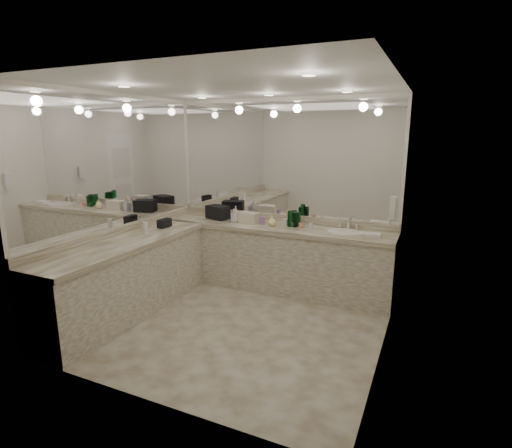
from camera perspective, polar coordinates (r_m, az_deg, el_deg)
The scene contains 36 objects.
floor at distance 4.72m, azimuth -2.95°, elevation -13.95°, with size 3.20×3.20×0.00m, color beige.
ceiling at distance 4.24m, azimuth -3.37°, elevation 19.21°, with size 3.20×3.20×0.00m, color white.
wall_back at distance 5.65m, azimuth 3.92°, elevation 4.39°, with size 3.20×0.02×2.60m, color silver.
wall_left at distance 5.22m, azimuth -18.93°, elevation 3.03°, with size 0.02×3.00×2.60m, color silver.
wall_right at distance 3.84m, azimuth 18.53°, elevation -0.27°, with size 0.02×3.00×2.60m, color silver.
vanity_back_base at distance 5.58m, azimuth 2.69°, elevation -5.00°, with size 3.20×0.60×0.84m, color beige.
vanity_back_top at distance 5.45m, azimuth 2.70°, elevation -0.52°, with size 3.20×0.64×0.06m, color beige.
vanity_left_base at distance 5.03m, azimuth -18.03°, elevation -7.65°, with size 0.60×2.40×0.84m, color beige.
vanity_left_top at distance 4.89m, azimuth -18.30°, elevation -2.72°, with size 0.64×2.42×0.06m, color beige.
backsplash_back at distance 5.69m, azimuth 3.79°, elevation 0.88°, with size 3.20×0.04×0.10m, color beige.
backsplash_left at distance 5.28m, azimuth -18.50°, elevation -0.73°, with size 0.04×3.00×0.10m, color beige.
mirror_back at distance 5.59m, azimuth 3.95°, elevation 9.20°, with size 3.12×0.01×1.55m, color white.
mirror_left at distance 5.16m, azimuth -19.22°, elevation 8.22°, with size 0.01×2.92×1.55m, color white.
sink at distance 5.19m, azimuth 12.54°, elevation -1.22°, with size 0.44×0.44×0.03m, color white.
faucet at distance 5.37m, azimuth 13.05°, elevation 0.06°, with size 0.24×0.16×0.14m, color silver.
wall_phone at distance 4.52m, azimuth 18.98°, elevation 2.24°, with size 0.06×0.10×0.24m, color white.
door at distance 3.43m, azimuth 17.09°, elevation -6.06°, with size 0.02×0.82×2.10m, color white.
black_toiletry_bag at distance 5.86m, azimuth -5.48°, elevation 1.63°, with size 0.33×0.21×0.19m, color black.
black_bag_spill at distance 5.45m, azimuth -12.96°, elevation 0.08°, with size 0.09×0.20×0.11m, color black.
cream_cosmetic_case at distance 5.56m, azimuth -0.98°, elevation 0.89°, with size 0.26×0.16×0.15m, color beige.
hand_towel at distance 5.05m, azimuth 16.03°, elevation -1.51°, with size 0.23×0.15×0.04m, color white.
lotion_left at distance 5.16m, azimuth -15.54°, elevation -0.58°, with size 0.06×0.06×0.15m, color white.
soap_bottle_a at distance 5.65m, azimuth -2.92°, elevation 1.45°, with size 0.09×0.09×0.23m, color beige.
soap_bottle_b at distance 5.67m, azimuth -3.18°, elevation 1.27°, with size 0.08×0.08×0.18m, color #B0B1CF.
soap_bottle_c at distance 5.40m, azimuth 2.28°, elevation 0.49°, with size 0.11×0.11×0.14m, color #FEED9B.
green_bottle_0 at distance 5.37m, azimuth 4.90°, elevation 0.76°, with size 0.07×0.07×0.22m, color #0F5523.
green_bottle_1 at distance 5.38m, azimuth 5.48°, elevation 0.66°, with size 0.07×0.07×0.19m, color #0F5523.
green_bottle_2 at distance 5.45m, azimuth 6.06°, elevation 0.72°, with size 0.06×0.06×0.18m, color #0F5523.
green_bottle_3 at distance 5.35m, azimuth 5.54°, elevation 0.54°, with size 0.07×0.07×0.18m, color #0F5523.
green_bottle_4 at distance 5.49m, azimuth 5.51°, elevation 0.93°, with size 0.07×0.07×0.20m, color #0F5523.
amenity_bottle_0 at distance 5.28m, azimuth 7.85°, elevation -0.27°, with size 0.05×0.05×0.08m, color silver.
amenity_bottle_1 at distance 5.47m, azimuth 4.27°, elevation 0.30°, with size 0.06×0.06×0.08m, color white.
amenity_bottle_2 at distance 5.38m, azimuth 5.28°, elevation 0.01°, with size 0.06×0.06×0.07m, color silver.
amenity_bottle_3 at distance 5.31m, azimuth 6.42°, elevation -0.23°, with size 0.06×0.06×0.07m, color #E57F66.
amenity_bottle_4 at distance 5.49m, azimuth 0.94°, elevation 0.49°, with size 0.06×0.06×0.11m, color #9966B2.
amenity_bottle_5 at distance 5.88m, azimuth -5.11°, elevation 1.48°, with size 0.04×0.04×0.15m, color #E0B28C.
Camera 1 is at (1.96, -3.74, 2.13)m, focal length 28.00 mm.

